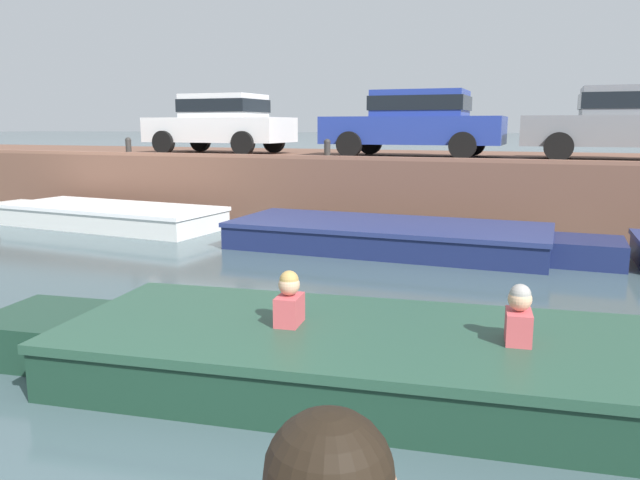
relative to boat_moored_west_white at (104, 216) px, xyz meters
The scene contains 11 objects.
ground_plane 8.27m from the boat_moored_west_white, 30.35° to the right, with size 400.00×400.00×0.00m, color #3D5156.
far_quay_wall 8.47m from the boat_moored_west_white, 32.51° to the left, with size 60.00×6.00×1.50m, color brown.
far_wall_coping 7.44m from the boat_moored_west_white, 13.15° to the left, with size 60.00×0.24×0.08m, color brown.
boat_moored_west_white is the anchor object (origin of this frame).
boat_moored_central_navy 6.94m from the boat_moored_west_white, ahead, with size 6.84×2.32×0.49m.
motorboat_passing 10.16m from the boat_moored_west_white, 38.81° to the right, with size 6.83×2.72×0.99m.
car_leftmost_white 4.27m from the boat_moored_west_white, 73.51° to the left, with size 3.83×2.00×1.54m.
car_left_inner_blue 7.53m from the boat_moored_west_white, 29.52° to the left, with size 4.20×1.95×1.54m.
car_centre_grey 11.59m from the boat_moored_west_white, 18.22° to the left, with size 4.18×1.95×1.54m.
mooring_bollard_west 2.42m from the boat_moored_west_white, 108.94° to the left, with size 0.15×0.15×0.45m.
mooring_bollard_mid 5.26m from the boat_moored_west_white, 20.90° to the left, with size 0.15×0.15×0.45m.
Camera 1 is at (2.35, -1.39, 2.23)m, focal length 35.00 mm.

